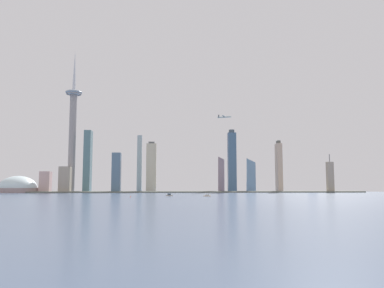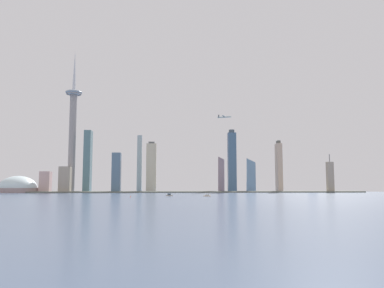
% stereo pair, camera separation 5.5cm
% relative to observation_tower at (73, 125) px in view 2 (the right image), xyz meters
% --- Properties ---
extents(ground_plane, '(6000.00, 6000.00, 0.00)m').
position_rel_observation_tower_xyz_m(ground_plane, '(255.54, -537.31, -164.72)').
color(ground_plane, '#475974').
extents(waterfront_pier, '(903.31, 41.91, 2.89)m').
position_rel_observation_tower_xyz_m(waterfront_pier, '(255.54, -34.13, -163.27)').
color(waterfront_pier, slate).
rests_on(waterfront_pier, ground).
extents(observation_tower, '(40.66, 40.66, 355.65)m').
position_rel_observation_tower_xyz_m(observation_tower, '(0.00, 0.00, 0.00)').
color(observation_tower, '#9A9493').
rests_on(observation_tower, ground).
extents(stadium_dome, '(90.57, 90.57, 56.38)m').
position_rel_observation_tower_xyz_m(stadium_dome, '(-117.44, -21.49, -154.67)').
color(stadium_dome, '#A78E8C').
rests_on(stadium_dome, ground).
extents(skyscraper_0, '(16.59, 27.29, 151.54)m').
position_rel_observation_tower_xyz_m(skyscraper_0, '(38.80, 0.91, -88.95)').
color(skyscraper_0, slate).
rests_on(skyscraper_0, ground).
extents(skyscraper_1, '(23.29, 20.96, 106.92)m').
position_rel_observation_tower_xyz_m(skyscraper_1, '(452.78, 54.21, -113.67)').
color(skyscraper_1, '#779CBC').
rests_on(skyscraper_1, ground).
extents(skyscraper_2, '(20.73, 18.65, 159.16)m').
position_rel_observation_tower_xyz_m(skyscraper_2, '(398.75, 21.20, -87.70)').
color(skyscraper_2, '#456686').
rests_on(skyscraper_2, ground).
extents(skyscraper_3, '(12.27, 24.77, 157.88)m').
position_rel_observation_tower_xyz_m(skyscraper_3, '(160.73, 62.48, -91.00)').
color(skyscraper_3, '#A2B7BD').
rests_on(skyscraper_3, ground).
extents(skyscraper_4, '(20.28, 18.87, 80.47)m').
position_rel_observation_tower_xyz_m(skyscraper_4, '(629.47, 84.39, -136.59)').
color(skyscraper_4, gray).
rests_on(skyscraper_4, ground).
extents(skyscraper_5, '(12.54, 26.67, 130.61)m').
position_rel_observation_tower_xyz_m(skyscraper_5, '(517.92, 13.78, -101.79)').
color(skyscraper_5, '#CCB099').
rests_on(skyscraper_5, ground).
extents(skyscraper_6, '(24.49, 25.21, 60.85)m').
position_rel_observation_tower_xyz_m(skyscraper_6, '(-4.84, -34.83, -134.29)').
color(skyscraper_6, '#AEA08F').
rests_on(skyscraper_6, ground).
extents(skyscraper_7, '(15.87, 19.21, 172.77)m').
position_rel_observation_tower_xyz_m(skyscraper_7, '(374.51, 56.66, -78.34)').
color(skyscraper_7, '#AC8C93').
rests_on(skyscraper_7, ground).
extents(skyscraper_8, '(20.80, 18.90, 95.08)m').
position_rel_observation_tower_xyz_m(skyscraper_8, '(112.32, -20.48, -117.18)').
color(skyscraper_8, slate).
rests_on(skyscraper_8, ground).
extents(skyscraper_9, '(24.46, 22.40, 50.06)m').
position_rel_observation_tower_xyz_m(skyscraper_9, '(-56.54, -13.25, -139.69)').
color(skyscraper_9, beige).
rests_on(skyscraper_9, ground).
extents(skyscraper_10, '(15.10, 12.59, 92.54)m').
position_rel_observation_tower_xyz_m(skyscraper_10, '(629.35, -35.98, -127.75)').
color(skyscraper_10, '#A89A89').
rests_on(skyscraper_10, ground).
extents(skyscraper_11, '(20.78, 27.93, 40.31)m').
position_rel_observation_tower_xyz_m(skyscraper_11, '(403.19, 79.60, -144.56)').
color(skyscraper_11, '#ADC1C8').
rests_on(skyscraper_11, ground).
extents(skyscraper_12, '(25.32, 18.71, 128.18)m').
position_rel_observation_tower_xyz_m(skyscraper_12, '(192.79, 34.78, -102.14)').
color(skyscraper_12, beige).
rests_on(skyscraper_12, ground).
extents(boat_1, '(12.68, 7.47, 3.47)m').
position_rel_observation_tower_xyz_m(boat_1, '(305.04, -307.82, -163.48)').
color(boat_1, beige).
rests_on(boat_1, ground).
extents(boat_2, '(12.49, 9.51, 9.67)m').
position_rel_observation_tower_xyz_m(boat_2, '(241.93, -287.28, -163.13)').
color(boat_2, beige).
rests_on(boat_2, ground).
extents(channel_buoy_0, '(1.17, 1.17, 2.49)m').
position_rel_observation_tower_xyz_m(channel_buoy_0, '(182.52, -348.07, -163.48)').
color(channel_buoy_0, '#E54C19').
rests_on(channel_buoy_0, ground).
extents(airplane, '(32.75, 32.67, 8.27)m').
position_rel_observation_tower_xyz_m(airplane, '(373.25, -30.93, 18.66)').
color(airplane, '#B0C4C7').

